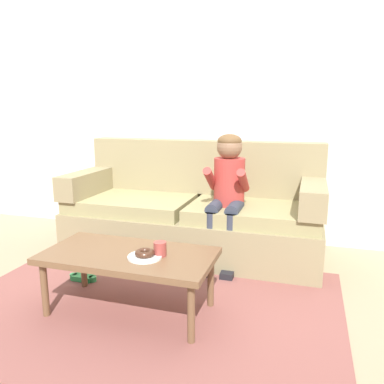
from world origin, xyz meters
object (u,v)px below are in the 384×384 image
coffee_table (129,259)px  toy_controller (83,278)px  couch (194,214)px  donut (145,253)px  mug (160,249)px  person_child (227,187)px

coffee_table → toy_controller: bearing=151.4°
couch → donut: bearing=-86.9°
donut → mug: (0.08, 0.06, 0.01)m
couch → person_child: 0.52m
couch → toy_controller: couch is taller
person_child → donut: (-0.29, -1.04, -0.23)m
couch → coffee_table: couch is taller
person_child → couch: bearing=148.7°
donut → toy_controller: bearing=153.0°
couch → coffee_table: bearing=-93.2°
coffee_table → person_child: bearing=67.0°
couch → person_child: (0.35, -0.21, 0.32)m
mug → toy_controller: mug is taller
person_child → mug: bearing=-102.1°
coffee_table → mug: size_ratio=12.07×
donut → mug: size_ratio=1.33×
couch → mug: bearing=-83.1°
donut → mug: bearing=38.1°
person_child → mug: person_child is taller
donut → toy_controller: 0.87m
couch → person_child: bearing=-31.3°
coffee_table → person_child: size_ratio=0.99×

